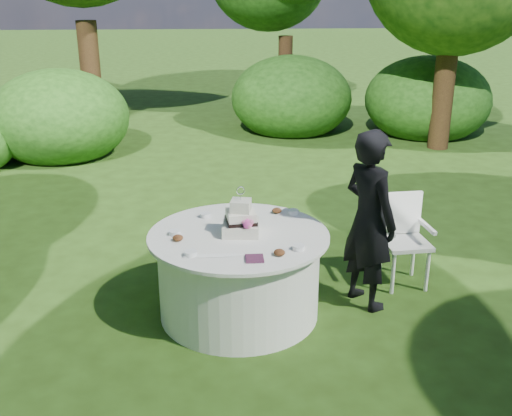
# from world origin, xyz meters

# --- Properties ---
(ground) EXTENTS (80.00, 80.00, 0.00)m
(ground) POSITION_xyz_m (0.00, 0.00, 0.00)
(ground) COLOR #223B10
(ground) RESTS_ON ground
(napkins) EXTENTS (0.14, 0.14, 0.02)m
(napkins) POSITION_xyz_m (0.10, -0.53, 0.78)
(napkins) COLOR #4D213C
(napkins) RESTS_ON table
(feather_plume) EXTENTS (0.48, 0.07, 0.01)m
(feather_plume) POSITION_xyz_m (-0.22, -0.45, 0.78)
(feather_plume) COLOR white
(feather_plume) RESTS_ON table
(guest) EXTENTS (0.63, 0.71, 1.64)m
(guest) POSITION_xyz_m (1.16, 0.11, 0.82)
(guest) COLOR black
(guest) RESTS_ON ground
(table) EXTENTS (1.56, 1.56, 0.77)m
(table) POSITION_xyz_m (0.00, 0.00, 0.39)
(table) COLOR white
(table) RESTS_ON ground
(cake) EXTENTS (0.33, 0.34, 0.42)m
(cake) POSITION_xyz_m (0.02, 0.01, 0.88)
(cake) COLOR beige
(cake) RESTS_ON table
(chair) EXTENTS (0.47, 0.46, 0.89)m
(chair) POSITION_xyz_m (1.62, 0.52, 0.52)
(chair) COLOR silver
(chair) RESTS_ON ground
(votives) EXTENTS (1.17, 0.96, 0.04)m
(votives) POSITION_xyz_m (-0.05, 0.01, 0.79)
(votives) COLOR white
(votives) RESTS_ON table
(petal_cups) EXTENTS (0.98, 1.03, 0.05)m
(petal_cups) POSITION_xyz_m (0.06, -0.03, 0.79)
(petal_cups) COLOR #562D16
(petal_cups) RESTS_ON table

